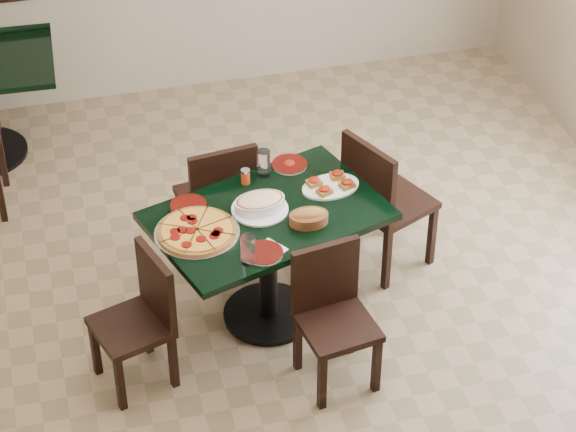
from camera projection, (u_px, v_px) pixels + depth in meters
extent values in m
plane|color=#896E4F|center=(278.00, 320.00, 6.51)|extent=(5.50, 5.50, 0.00)
cube|color=black|center=(267.00, 216.00, 6.10)|extent=(1.42, 1.14, 0.04)
cylinder|color=black|center=(268.00, 269.00, 6.33)|extent=(0.11, 0.11, 0.71)
cylinder|color=black|center=(269.00, 313.00, 6.54)|extent=(0.53, 0.53, 0.03)
cube|color=black|center=(215.00, 199.00, 6.75)|extent=(0.46, 0.46, 0.04)
cube|color=black|center=(224.00, 184.00, 6.46)|extent=(0.41, 0.09, 0.44)
cube|color=black|center=(234.00, 206.00, 7.06)|extent=(0.04, 0.04, 0.40)
cube|color=black|center=(254.00, 238.00, 6.80)|extent=(0.04, 0.04, 0.40)
cube|color=black|center=(181.00, 218.00, 6.96)|extent=(0.04, 0.04, 0.40)
cube|color=black|center=(198.00, 252.00, 6.70)|extent=(0.04, 0.04, 0.40)
cube|color=black|center=(338.00, 326.00, 5.91)|extent=(0.43, 0.43, 0.04)
cube|color=black|center=(325.00, 275.00, 5.90)|extent=(0.38, 0.10, 0.41)
cube|color=black|center=(322.00, 382.00, 5.87)|extent=(0.05, 0.05, 0.37)
cube|color=black|center=(298.00, 343.00, 6.10)|extent=(0.05, 0.05, 0.37)
cube|color=black|center=(376.00, 365.00, 5.97)|extent=(0.05, 0.05, 0.37)
cube|color=black|center=(350.00, 327.00, 6.20)|extent=(0.05, 0.05, 0.37)
cube|color=black|center=(390.00, 202.00, 6.69)|extent=(0.57, 0.57, 0.04)
cube|color=black|center=(368.00, 180.00, 6.44)|extent=(0.21, 0.41, 0.46)
cube|color=black|center=(432.00, 235.00, 6.80)|extent=(0.05, 0.05, 0.42)
cube|color=black|center=(387.00, 260.00, 6.62)|extent=(0.05, 0.05, 0.42)
cube|color=black|center=(390.00, 207.00, 7.03)|extent=(0.05, 0.05, 0.42)
cube|color=black|center=(345.00, 230.00, 6.85)|extent=(0.05, 0.05, 0.42)
cube|color=black|center=(131.00, 328.00, 5.91)|extent=(0.47, 0.47, 0.04)
cube|color=black|center=(156.00, 285.00, 5.85)|extent=(0.15, 0.37, 0.40)
cube|color=black|center=(95.00, 348.00, 6.07)|extent=(0.05, 0.05, 0.36)
cube|color=black|center=(147.00, 327.00, 6.20)|extent=(0.05, 0.05, 0.36)
cube|color=black|center=(120.00, 384.00, 5.86)|extent=(0.05, 0.05, 0.36)
cube|color=black|center=(173.00, 361.00, 5.99)|extent=(0.05, 0.05, 0.36)
cube|color=black|center=(0.00, 192.00, 7.14)|extent=(0.04, 0.04, 0.45)
cube|color=black|center=(2.00, 158.00, 7.45)|extent=(0.04, 0.04, 0.45)
cylinder|color=silver|center=(197.00, 233.00, 5.94)|extent=(0.46, 0.46, 0.01)
cylinder|color=#975521|center=(197.00, 231.00, 5.94)|extent=(0.42, 0.42, 0.02)
cylinder|color=orange|center=(197.00, 230.00, 5.93)|extent=(0.38, 0.38, 0.01)
cylinder|color=white|center=(260.00, 209.00, 6.11)|extent=(0.31, 0.31, 0.01)
ellipsoid|color=beige|center=(260.00, 200.00, 6.07)|extent=(0.26, 0.19, 0.04)
ellipsoid|color=olive|center=(309.00, 215.00, 5.99)|extent=(0.19, 0.10, 0.08)
cylinder|color=white|center=(264.00, 253.00, 5.81)|extent=(0.20, 0.20, 0.01)
cylinder|color=#3D0704|center=(264.00, 252.00, 5.81)|extent=(0.21, 0.21, 0.00)
cylinder|color=white|center=(290.00, 165.00, 6.45)|extent=(0.20, 0.20, 0.01)
cylinder|color=#3D0704|center=(290.00, 164.00, 6.44)|extent=(0.20, 0.20, 0.00)
ellipsoid|color=#A52108|center=(290.00, 163.00, 6.44)|extent=(0.06, 0.06, 0.03)
cylinder|color=white|center=(189.00, 206.00, 6.14)|extent=(0.20, 0.20, 0.01)
cylinder|color=#3D0704|center=(188.00, 205.00, 6.13)|extent=(0.20, 0.20, 0.00)
cube|color=white|center=(269.00, 250.00, 5.84)|extent=(0.20, 0.20, 0.00)
cube|color=silver|center=(273.00, 249.00, 5.84)|extent=(0.09, 0.12, 0.00)
cylinder|color=white|center=(263.00, 163.00, 6.33)|extent=(0.08, 0.08, 0.16)
cylinder|color=white|center=(248.00, 250.00, 5.71)|extent=(0.08, 0.08, 0.16)
cylinder|color=#CE4316|center=(245.00, 177.00, 6.29)|extent=(0.05, 0.05, 0.08)
cylinder|color=silver|center=(245.00, 171.00, 6.27)|extent=(0.05, 0.05, 0.01)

